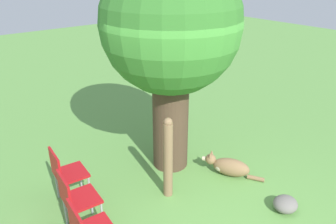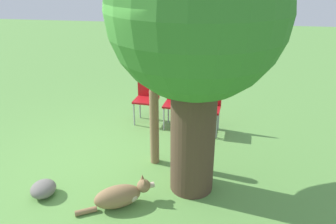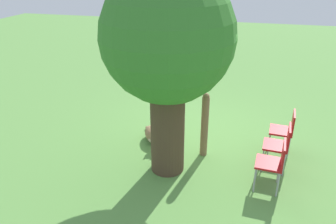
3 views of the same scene
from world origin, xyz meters
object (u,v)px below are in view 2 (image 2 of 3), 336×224
object	(u,v)px
red_chair_0	(147,96)
red_chair_1	(177,100)
dog	(121,195)
oak_tree	(197,18)
fence_post	(154,125)
red_chair_2	(209,105)

from	to	relation	value
red_chair_0	red_chair_1	distance (m)	0.62
dog	red_chair_1	distance (m)	2.53
oak_tree	red_chair_1	size ratio (longest dim) A/B	3.95
oak_tree	fence_post	distance (m)	1.86
fence_post	red_chair_2	world-z (taller)	fence_post
oak_tree	red_chair_0	bearing A→B (deg)	-152.26
red_chair_1	red_chair_0	bearing A→B (deg)	-96.81
fence_post	red_chair_2	distance (m)	1.47
fence_post	red_chair_0	size ratio (longest dim) A/B	1.47
red_chair_0	red_chair_2	distance (m)	1.24
oak_tree	dog	size ratio (longest dim) A/B	3.70
oak_tree	fence_post	bearing A→B (deg)	-131.53
fence_post	red_chair_2	xyz separation A→B (m)	(-1.24, 0.77, -0.12)
oak_tree	dog	bearing A→B (deg)	-57.76
oak_tree	fence_post	xyz separation A→B (m)	(-0.56, -0.63, -1.66)
red_chair_2	oak_tree	bearing A→B (deg)	0.42
dog	fence_post	world-z (taller)	fence_post
fence_post	red_chair_0	bearing A→B (deg)	-163.31
fence_post	red_chair_2	bearing A→B (deg)	148.23
red_chair_1	dog	bearing A→B (deg)	-4.02
fence_post	red_chair_0	distance (m)	1.57
red_chair_0	red_chair_1	size ratio (longest dim) A/B	1.00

